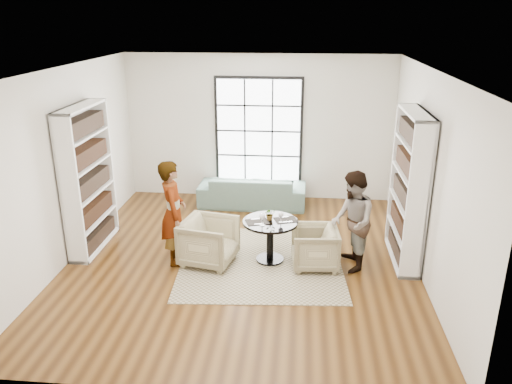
# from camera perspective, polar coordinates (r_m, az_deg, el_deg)

# --- Properties ---
(ground) EXTENTS (6.00, 6.00, 0.00)m
(ground) POSITION_cam_1_polar(r_m,az_deg,el_deg) (8.11, -1.60, -7.78)
(ground) COLOR brown
(room_shell) EXTENTS (6.00, 6.01, 6.00)m
(room_shell) POSITION_cam_1_polar(r_m,az_deg,el_deg) (8.12, -1.22, 1.89)
(room_shell) COLOR silver
(room_shell) RESTS_ON ground
(rug) EXTENTS (2.71, 2.71, 0.01)m
(rug) POSITION_cam_1_polar(r_m,az_deg,el_deg) (8.06, 0.57, -7.93)
(rug) COLOR tan
(rug) RESTS_ON ground
(pedestal_table) EXTENTS (0.86, 0.86, 0.69)m
(pedestal_table) POSITION_cam_1_polar(r_m,az_deg,el_deg) (7.88, 1.63, -4.57)
(pedestal_table) COLOR black
(pedestal_table) RESTS_ON ground
(sofa) EXTENTS (2.18, 0.88, 0.63)m
(sofa) POSITION_cam_1_polar(r_m,az_deg,el_deg) (10.23, -0.42, 0.18)
(sofa) COLOR gray
(sofa) RESTS_ON ground
(armchair_left) EXTENTS (0.95, 0.93, 0.73)m
(armchair_left) POSITION_cam_1_polar(r_m,az_deg,el_deg) (7.91, -5.39, -5.65)
(armchair_left) COLOR tan
(armchair_left) RESTS_ON ground
(armchair_right) EXTENTS (0.76, 0.75, 0.65)m
(armchair_right) POSITION_cam_1_polar(r_m,az_deg,el_deg) (7.84, 6.71, -6.31)
(armchair_right) COLOR tan
(armchair_right) RESTS_ON ground
(person_left) EXTENTS (0.54, 0.69, 1.67)m
(person_left) POSITION_cam_1_polar(r_m,az_deg,el_deg) (7.84, -9.45, -2.34)
(person_left) COLOR gray
(person_left) RESTS_ON ground
(person_right) EXTENTS (0.67, 0.82, 1.56)m
(person_right) POSITION_cam_1_polar(r_m,az_deg,el_deg) (7.68, 10.95, -3.35)
(person_right) COLOR gray
(person_right) RESTS_ON ground
(placemat_left) EXTENTS (0.41, 0.36, 0.01)m
(placemat_left) POSITION_cam_1_polar(r_m,az_deg,el_deg) (7.76, 0.14, -3.42)
(placemat_left) COLOR black
(placemat_left) RESTS_ON pedestal_table
(placemat_right) EXTENTS (0.41, 0.36, 0.01)m
(placemat_right) POSITION_cam_1_polar(r_m,az_deg,el_deg) (7.85, 3.42, -3.18)
(placemat_right) COLOR black
(placemat_right) RESTS_ON pedestal_table
(cutlery_left) EXTENTS (0.20, 0.25, 0.01)m
(cutlery_left) POSITION_cam_1_polar(r_m,az_deg,el_deg) (7.76, 0.14, -3.37)
(cutlery_left) COLOR silver
(cutlery_left) RESTS_ON placemat_left
(cutlery_right) EXTENTS (0.20, 0.25, 0.01)m
(cutlery_right) POSITION_cam_1_polar(r_m,az_deg,el_deg) (7.84, 3.42, -3.14)
(cutlery_right) COLOR silver
(cutlery_right) RESTS_ON placemat_right
(wine_glass_left) EXTENTS (0.09, 0.09, 0.20)m
(wine_glass_left) POSITION_cam_1_polar(r_m,az_deg,el_deg) (7.58, 0.71, -2.86)
(wine_glass_left) COLOR silver
(wine_glass_left) RESTS_ON pedestal_table
(wine_glass_right) EXTENTS (0.08, 0.08, 0.18)m
(wine_glass_right) POSITION_cam_1_polar(r_m,az_deg,el_deg) (7.70, 2.87, -2.62)
(wine_glass_right) COLOR silver
(wine_glass_right) RESTS_ON pedestal_table
(flower_centerpiece) EXTENTS (0.20, 0.19, 0.19)m
(flower_centerpiece) POSITION_cam_1_polar(r_m,az_deg,el_deg) (7.82, 1.61, -2.53)
(flower_centerpiece) COLOR gray
(flower_centerpiece) RESTS_ON pedestal_table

